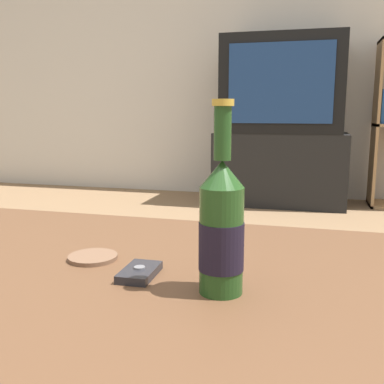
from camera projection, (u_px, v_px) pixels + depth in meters
name	position (u px, v px, depth m)	size (l,w,h in m)	color
back_wall	(276.00, 30.00, 3.46)	(8.00, 0.05, 2.60)	beige
coffee_table	(107.00, 307.00, 0.76)	(1.25, 0.87, 0.40)	brown
tv_stand	(280.00, 168.00, 3.32)	(0.94, 0.49, 0.52)	black
television	(283.00, 85.00, 3.21)	(0.84, 0.50, 0.68)	black
beer_bottle	(221.00, 228.00, 0.68)	(0.07, 0.07, 0.30)	#1E4219
cell_phone	(140.00, 272.00, 0.77)	(0.06, 0.09, 0.02)	#232328
coaster	(93.00, 257.00, 0.85)	(0.09, 0.09, 0.01)	brown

